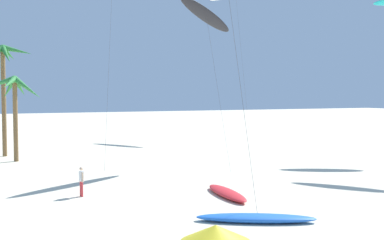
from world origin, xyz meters
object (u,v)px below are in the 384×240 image
(flying_kite_2, at_px, (206,16))
(person_near_right, at_px, (81,180))
(grounded_kite_0, at_px, (227,193))
(beach_umbrella, at_px, (216,234))
(grounded_kite_1, at_px, (256,218))
(palm_tree_4, at_px, (3,68))
(palm_tree_3, at_px, (15,92))

(flying_kite_2, bearing_deg, person_near_right, -148.93)
(grounded_kite_0, height_order, beach_umbrella, beach_umbrella)
(grounded_kite_1, bearing_deg, palm_tree_4, 106.42)
(grounded_kite_1, distance_m, beach_umbrella, 9.92)
(palm_tree_4, relative_size, beach_umbrella, 4.19)
(palm_tree_4, bearing_deg, grounded_kite_0, -67.07)
(palm_tree_4, distance_m, beach_umbrella, 37.71)
(palm_tree_3, xyz_separation_m, grounded_kite_0, (9.64, -20.22, -5.88))
(grounded_kite_0, height_order, person_near_right, person_near_right)
(beach_umbrella, bearing_deg, palm_tree_4, 93.95)
(palm_tree_3, distance_m, palm_tree_4, 4.74)
(palm_tree_4, height_order, flying_kite_2, flying_kite_2)
(palm_tree_3, height_order, palm_tree_4, palm_tree_4)
(grounded_kite_1, xyz_separation_m, beach_umbrella, (-6.18, -7.46, 2.11))
(grounded_kite_1, height_order, beach_umbrella, beach_umbrella)
(palm_tree_4, height_order, grounded_kite_0, palm_tree_4)
(palm_tree_3, xyz_separation_m, grounded_kite_1, (8.11, -25.58, -5.88))
(grounded_kite_0, bearing_deg, grounded_kite_1, -106.02)
(flying_kite_2, bearing_deg, grounded_kite_0, -111.39)
(palm_tree_3, xyz_separation_m, person_near_right, (2.05, -16.72, -5.13))
(person_near_right, bearing_deg, grounded_kite_1, -55.64)
(palm_tree_3, xyz_separation_m, palm_tree_4, (-0.64, 4.08, 2.31))
(person_near_right, bearing_deg, palm_tree_4, 97.35)
(flying_kite_2, distance_m, grounded_kite_1, 20.76)
(grounded_kite_1, distance_m, person_near_right, 10.76)
(palm_tree_3, distance_m, flying_kite_2, 17.92)
(palm_tree_3, distance_m, grounded_kite_1, 27.47)
(palm_tree_3, bearing_deg, grounded_kite_0, -64.50)
(grounded_kite_0, relative_size, grounded_kite_1, 0.93)
(flying_kite_2, relative_size, beach_umbrella, 5.31)
(beach_umbrella, bearing_deg, palm_tree_3, 93.33)
(palm_tree_3, relative_size, grounded_kite_1, 1.40)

